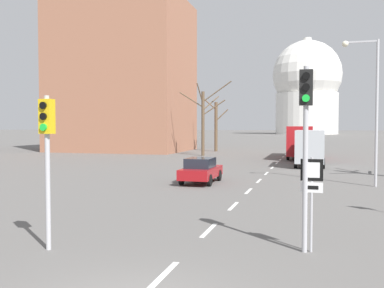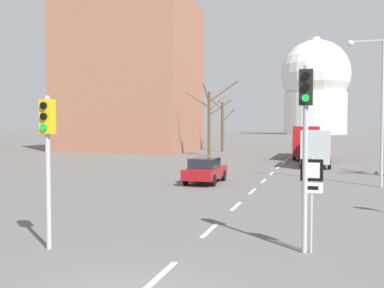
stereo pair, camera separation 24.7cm
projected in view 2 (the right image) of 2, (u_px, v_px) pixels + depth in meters
name	position (u px, v px, depth m)	size (l,w,h in m)	color
lane_stripe_0	(161.00, 275.00, 9.94)	(0.16, 2.00, 0.01)	silver
lane_stripe_1	(210.00, 230.00, 14.24)	(0.16, 2.00, 0.01)	silver
lane_stripe_2	(236.00, 206.00, 18.54)	(0.16, 2.00, 0.01)	silver
lane_stripe_3	(252.00, 191.00, 22.84)	(0.16, 2.00, 0.01)	silver
lane_stripe_4	(264.00, 181.00, 27.14)	(0.16, 2.00, 0.01)	silver
lane_stripe_5	(272.00, 173.00, 31.43)	(0.16, 2.00, 0.01)	silver
lane_stripe_6	(278.00, 168.00, 35.73)	(0.16, 2.00, 0.01)	silver
lane_stripe_7	(283.00, 163.00, 40.03)	(0.16, 2.00, 0.01)	silver
lane_stripe_8	(287.00, 160.00, 44.33)	(0.16, 2.00, 0.01)	silver
lane_stripe_9	(290.00, 157.00, 48.63)	(0.16, 2.00, 0.01)	silver
lane_stripe_10	(292.00, 154.00, 52.93)	(0.16, 2.00, 0.01)	silver
lane_stripe_11	(295.00, 152.00, 57.23)	(0.16, 2.00, 0.01)	silver
lane_stripe_12	(297.00, 151.00, 61.53)	(0.16, 2.00, 0.01)	silver
lane_stripe_13	(298.00, 149.00, 65.82)	(0.16, 2.00, 0.01)	silver
traffic_signal_near_right	(306.00, 123.00, 11.57)	(0.36, 0.34, 5.10)	#B2B2B7
traffic_signal_near_left	(47.00, 142.00, 11.96)	(0.36, 0.34, 4.32)	#B2B2B7
route_sign_post	(312.00, 188.00, 11.64)	(0.60, 0.08, 2.62)	#B2B2B7
street_lamp_right	(376.00, 97.00, 24.27)	(2.02, 0.36, 8.42)	#B2B2B7
sedan_near_left	(316.00, 143.00, 65.77)	(1.70, 4.33, 1.71)	#B7B7BC
sedan_near_right	(312.00, 141.00, 79.54)	(1.95, 4.12, 1.44)	slate
sedan_mid_centre	(205.00, 170.00, 26.13)	(1.89, 4.23, 1.55)	maroon
city_bus	(308.00, 139.00, 46.68)	(2.66, 10.80, 3.48)	red
delivery_truck	(316.00, 147.00, 37.05)	(2.44, 7.20, 3.14)	#333842
bare_tree_left_near	(210.00, 118.00, 50.43)	(6.44, 3.44, 8.79)	brown
bare_tree_left_far	(223.00, 125.00, 59.54)	(3.62, 2.37, 7.40)	brown
capitol_dome	(315.00, 87.00, 195.36)	(31.19, 31.19, 44.05)	silver
apartment_block_left	(130.00, 77.00, 61.18)	(18.00, 14.00, 21.13)	#9E664C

